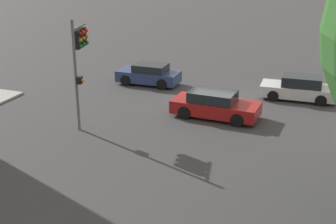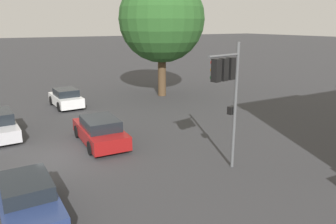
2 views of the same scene
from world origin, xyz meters
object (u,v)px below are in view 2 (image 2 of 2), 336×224
Objects in this scene: street_tree at (162,19)px; crossing_car_2 at (28,200)px; traffic_signal at (226,81)px; crossing_car_0 at (66,98)px; crossing_car_1 at (100,131)px.

crossing_car_2 is at bearing -41.37° from street_tree.
crossing_car_0 is at bearing 0.92° from traffic_signal.
street_tree is at bearing -92.75° from crossing_car_0.
crossing_car_0 is (-14.93, -3.32, -3.28)m from traffic_signal.
crossing_car_2 is (14.70, -12.95, -5.91)m from street_tree.
traffic_signal is (14.93, -5.09, -2.61)m from street_tree.
crossing_car_0 is 9.01m from crossing_car_1.
street_tree is 2.63× the size of crossing_car_0.
crossing_car_2 is (-0.23, -7.86, -3.30)m from traffic_signal.
traffic_signal is at bearing -170.20° from crossing_car_0.
crossing_car_0 is at bearing 161.81° from crossing_car_2.
crossing_car_0 is at bearing -90.00° from street_tree.
traffic_signal reaches higher than crossing_car_2.
street_tree is 1.86× the size of traffic_signal.
traffic_signal reaches higher than crossing_car_1.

